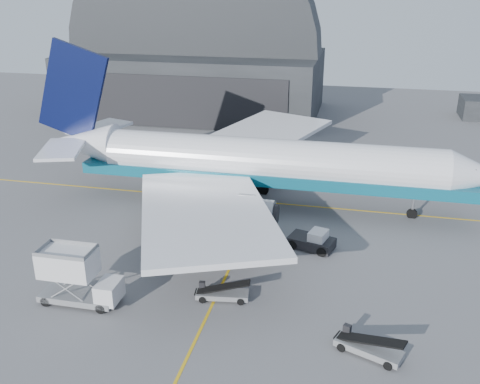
% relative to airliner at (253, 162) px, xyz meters
% --- Properties ---
extents(ground, '(200.00, 200.00, 0.00)m').
position_rel_airliner_xyz_m(ground, '(0.95, -19.18, -5.46)').
color(ground, '#565659').
rests_on(ground, ground).
extents(taxi_lines, '(80.00, 42.12, 0.02)m').
position_rel_airliner_xyz_m(taxi_lines, '(0.95, -6.52, -5.45)').
color(taxi_lines, gold).
rests_on(taxi_lines, ground).
extents(hangar, '(50.00, 28.30, 28.00)m').
position_rel_airliner_xyz_m(hangar, '(-21.05, 45.76, 4.08)').
color(hangar, black).
rests_on(hangar, ground).
extents(airliner, '(55.61, 53.92, 19.51)m').
position_rel_airliner_xyz_m(airliner, '(0.00, 0.00, 0.00)').
color(airliner, white).
rests_on(airliner, ground).
extents(catering_truck, '(7.07, 2.78, 4.85)m').
position_rel_airliner_xyz_m(catering_truck, '(-10.39, -24.34, -3.01)').
color(catering_truck, gray).
rests_on(catering_truck, ground).
extents(pushback_tug, '(5.11, 3.79, 2.12)m').
position_rel_airliner_xyz_m(pushback_tug, '(8.35, -10.06, -4.66)').
color(pushback_tug, black).
rests_on(pushback_tug, ground).
extents(belt_loader_a, '(4.92, 2.20, 1.84)m').
position_rel_airliner_xyz_m(belt_loader_a, '(1.53, -21.24, -4.89)').
color(belt_loader_a, gray).
rests_on(belt_loader_a, ground).
extents(belt_loader_b, '(5.31, 3.40, 2.01)m').
position_rel_airliner_xyz_m(belt_loader_b, '(13.94, -25.99, -4.84)').
color(belt_loader_b, gray).
rests_on(belt_loader_b, ground).
extents(traffic_cone, '(0.40, 0.40, 0.58)m').
position_rel_airliner_xyz_m(traffic_cone, '(-3.42, -16.65, -5.18)').
color(traffic_cone, '#E24607').
rests_on(traffic_cone, ground).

